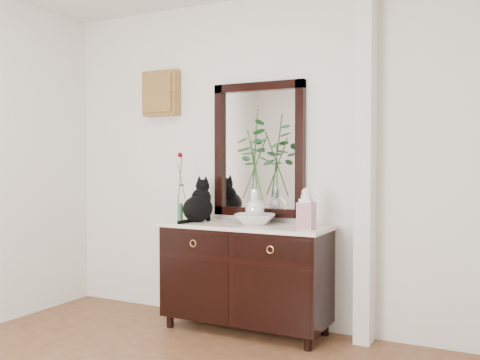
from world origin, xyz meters
The scene contains 10 objects.
wall_back centered at (0.00, 1.98, 1.35)m, with size 3.60×0.04×2.70m, color silver.
pilaster centered at (1.00, 1.90, 1.35)m, with size 0.12×0.20×2.70m, color silver.
sideboard centered at (0.10, 1.73, 0.47)m, with size 1.33×0.52×0.82m.
wall_mirror centered at (0.10, 1.97, 1.44)m, with size 0.80×0.06×1.10m.
key_cabinet centered at (-0.85, 1.94, 1.95)m, with size 0.35×0.10×0.40m, color brown.
cat centered at (-0.32, 1.70, 1.03)m, with size 0.25×0.31×0.36m, color black, non-canonical shape.
lotus_bowl centered at (0.17, 1.75, 0.89)m, with size 0.32×0.32×0.08m, color silver.
vase_branches centered at (0.17, 1.75, 1.32)m, with size 0.43×0.43×0.89m, color silver, non-canonical shape.
bud_vase_rose centered at (-0.47, 1.66, 1.14)m, with size 0.07×0.07×0.58m, color #2F6A3F, non-canonical shape.
ginger_jar centered at (0.63, 1.65, 1.01)m, with size 0.12×0.12×0.31m, color silver, non-canonical shape.
Camera 1 is at (1.96, -2.02, 1.34)m, focal length 40.00 mm.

